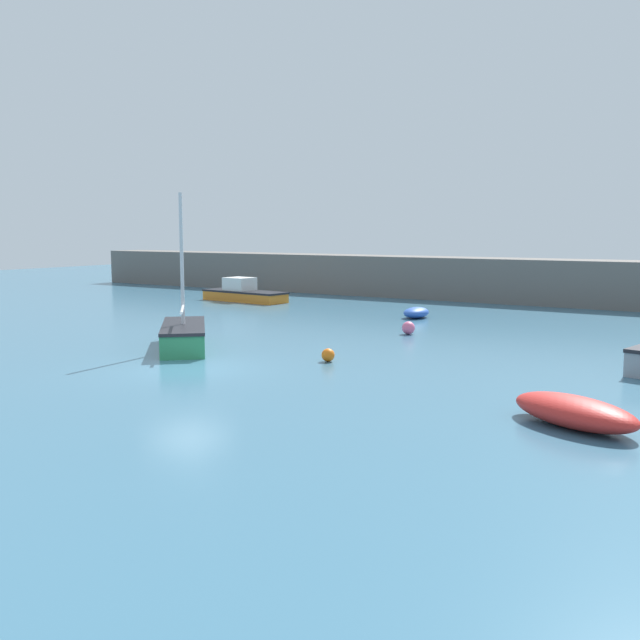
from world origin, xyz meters
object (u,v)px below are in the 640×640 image
at_px(open_tender_yellow, 574,412).
at_px(mooring_buoy_orange, 328,355).
at_px(cabin_cruiser_white, 243,293).
at_px(sailboat_tall_mast, 184,335).
at_px(fishing_dinghy_green, 416,313).
at_px(mooring_buoy_pink, 408,328).

bearing_deg(open_tender_yellow, mooring_buoy_orange, -178.71).
distance_m(cabin_cruiser_white, mooring_buoy_orange, 22.36).
distance_m(sailboat_tall_mast, fishing_dinghy_green, 14.38).
height_order(cabin_cruiser_white, mooring_buoy_orange, cabin_cruiser_white).
distance_m(sailboat_tall_mast, mooring_buoy_orange, 6.30).
height_order(open_tender_yellow, sailboat_tall_mast, sailboat_tall_mast).
xyz_separation_m(open_tender_yellow, fishing_dinghy_green, (-12.09, 17.29, -0.07)).
relative_size(sailboat_tall_mast, mooring_buoy_orange, 12.89).
xyz_separation_m(sailboat_tall_mast, cabin_cruiser_white, (-9.89, 16.13, 0.00)).
xyz_separation_m(cabin_cruiser_white, fishing_dinghy_green, (13.42, -2.20, -0.24)).
bearing_deg(open_tender_yellow, cabin_cruiser_white, 167.20).
bearing_deg(mooring_buoy_pink, sailboat_tall_mast, -124.92).
xyz_separation_m(open_tender_yellow, sailboat_tall_mast, (-15.62, 3.36, 0.16)).
distance_m(mooring_buoy_pink, mooring_buoy_orange, 7.62).
xyz_separation_m(sailboat_tall_mast, mooring_buoy_pink, (5.77, 8.27, -0.24)).
bearing_deg(mooring_buoy_pink, cabin_cruiser_white, 153.32).
bearing_deg(mooring_buoy_pink, fishing_dinghy_green, 111.59).
bearing_deg(sailboat_tall_mast, fishing_dinghy_green, -56.26).
height_order(fishing_dinghy_green, mooring_buoy_orange, fishing_dinghy_green).
xyz_separation_m(cabin_cruiser_white, mooring_buoy_orange, (16.15, -15.47, -0.29)).
bearing_deg(fishing_dinghy_green, mooring_buoy_orange, -168.94).
height_order(open_tender_yellow, cabin_cruiser_white, cabin_cruiser_white).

